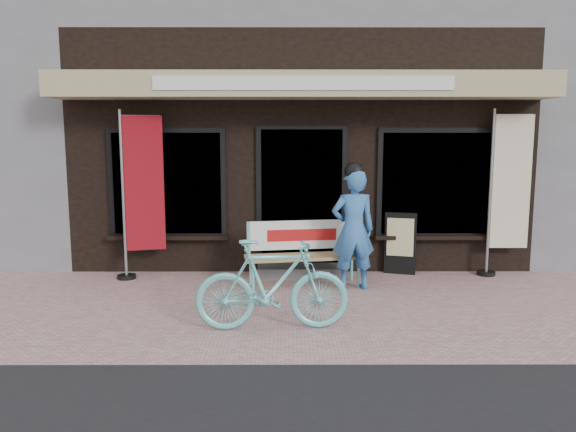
{
  "coord_description": "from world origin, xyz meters",
  "views": [
    {
      "loc": [
        -0.23,
        -6.35,
        2.09
      ],
      "look_at": [
        -0.21,
        0.7,
        1.05
      ],
      "focal_mm": 35.0,
      "sensor_mm": 36.0,
      "label": 1
    }
  ],
  "objects_px": {
    "bicycle": "(272,285)",
    "nobori_cream": "(507,191)",
    "nobori_red": "(141,193)",
    "person": "(353,227)",
    "menu_stand": "(400,243)",
    "bench": "(303,248)"
  },
  "relations": [
    {
      "from": "nobori_red",
      "to": "nobori_cream",
      "type": "xyz_separation_m",
      "value": [
        5.31,
        0.13,
        0.01
      ]
    },
    {
      "from": "nobori_cream",
      "to": "nobori_red",
      "type": "bearing_deg",
      "value": -178.44
    },
    {
      "from": "person",
      "to": "menu_stand",
      "type": "distance_m",
      "value": 1.21
    },
    {
      "from": "bicycle",
      "to": "nobori_red",
      "type": "relative_size",
      "value": 0.68
    },
    {
      "from": "bicycle",
      "to": "nobori_cream",
      "type": "distance_m",
      "value": 4.17
    },
    {
      "from": "bicycle",
      "to": "nobori_cream",
      "type": "xyz_separation_m",
      "value": [
        3.37,
        2.33,
        0.77
      ]
    },
    {
      "from": "bicycle",
      "to": "person",
      "type": "bearing_deg",
      "value": -36.58
    },
    {
      "from": "person",
      "to": "nobori_red",
      "type": "bearing_deg",
      "value": 160.24
    },
    {
      "from": "nobori_cream",
      "to": "menu_stand",
      "type": "relative_size",
      "value": 2.64
    },
    {
      "from": "bicycle",
      "to": "nobori_red",
      "type": "height_order",
      "value": "nobori_red"
    },
    {
      "from": "bicycle",
      "to": "nobori_cream",
      "type": "relative_size",
      "value": 0.67
    },
    {
      "from": "bench",
      "to": "nobori_red",
      "type": "bearing_deg",
      "value": 162.35
    },
    {
      "from": "menu_stand",
      "to": "bench",
      "type": "bearing_deg",
      "value": -141.94
    },
    {
      "from": "bench",
      "to": "bicycle",
      "type": "height_order",
      "value": "bicycle"
    },
    {
      "from": "bench",
      "to": "person",
      "type": "xyz_separation_m",
      "value": [
        0.66,
        -0.23,
        0.33
      ]
    },
    {
      "from": "person",
      "to": "menu_stand",
      "type": "xyz_separation_m",
      "value": [
        0.81,
        0.82,
        -0.37
      ]
    },
    {
      "from": "nobori_red",
      "to": "bicycle",
      "type": "bearing_deg",
      "value": -62.69
    },
    {
      "from": "person",
      "to": "nobori_red",
      "type": "relative_size",
      "value": 0.71
    },
    {
      "from": "bench",
      "to": "menu_stand",
      "type": "distance_m",
      "value": 1.58
    },
    {
      "from": "nobori_red",
      "to": "menu_stand",
      "type": "relative_size",
      "value": 2.62
    },
    {
      "from": "bench",
      "to": "bicycle",
      "type": "relative_size",
      "value": 1.02
    },
    {
      "from": "bench",
      "to": "nobori_cream",
      "type": "bearing_deg",
      "value": 0.5
    }
  ]
}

